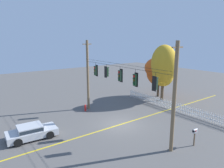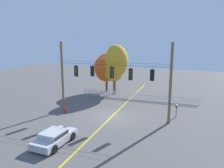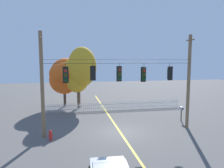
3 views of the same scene
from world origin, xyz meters
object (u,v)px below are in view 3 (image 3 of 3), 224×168
at_px(traffic_signal_northbound_primary, 66,75).
at_px(autumn_maple_mid, 79,72).
at_px(traffic_signal_eastbound_side, 119,74).
at_px(traffic_signal_southbound_primary, 144,74).
at_px(autumn_maple_near_fence, 66,76).
at_px(traffic_signal_westbound_side, 93,73).
at_px(fire_hydrant, 51,135).
at_px(traffic_signal_northbound_secondary, 170,73).
at_px(roadside_mailbox, 181,109).

xyz_separation_m(traffic_signal_northbound_primary, autumn_maple_mid, (1.30, 9.60, -0.33)).
xyz_separation_m(traffic_signal_eastbound_side, traffic_signal_southbound_primary, (2.03, -0.00, -0.08)).
height_order(traffic_signal_northbound_primary, autumn_maple_near_fence, autumn_maple_near_fence).
xyz_separation_m(traffic_signal_westbound_side, autumn_maple_mid, (-0.76, 9.62, -0.45)).
bearing_deg(traffic_signal_eastbound_side, traffic_signal_westbound_side, -179.49).
height_order(traffic_signal_westbound_side, fire_hydrant, traffic_signal_westbound_side).
xyz_separation_m(traffic_signal_northbound_secondary, roadside_mailbox, (2.36, 2.04, -3.65)).
height_order(traffic_signal_northbound_primary, roadside_mailbox, traffic_signal_northbound_primary).
relative_size(traffic_signal_westbound_side, traffic_signal_southbound_primary, 0.86).
relative_size(traffic_signal_northbound_primary, autumn_maple_near_fence, 0.24).
relative_size(traffic_signal_northbound_primary, traffic_signal_eastbound_side, 1.02).
height_order(traffic_signal_westbound_side, traffic_signal_eastbound_side, same).
xyz_separation_m(traffic_signal_northbound_primary, traffic_signal_southbound_primary, (6.21, -0.00, -0.04)).
bearing_deg(traffic_signal_northbound_primary, traffic_signal_westbound_side, -0.53).
height_order(autumn_maple_mid, roadside_mailbox, autumn_maple_mid).
bearing_deg(roadside_mailbox, traffic_signal_southbound_primary, -156.27).
bearing_deg(fire_hydrant, autumn_maple_near_fence, 85.65).
bearing_deg(traffic_signal_northbound_secondary, traffic_signal_northbound_primary, 179.87).
bearing_deg(traffic_signal_northbound_primary, roadside_mailbox, 10.60).
height_order(traffic_signal_eastbound_side, roadside_mailbox, traffic_signal_eastbound_side).
height_order(traffic_signal_northbound_primary, traffic_signal_westbound_side, same).
height_order(traffic_signal_northbound_secondary, roadside_mailbox, traffic_signal_northbound_secondary).
xyz_separation_m(traffic_signal_westbound_side, traffic_signal_northbound_secondary, (6.40, -0.00, -0.09)).
bearing_deg(traffic_signal_westbound_side, autumn_maple_near_fence, 102.19).
relative_size(traffic_signal_westbound_side, traffic_signal_eastbound_side, 0.90).
distance_m(traffic_signal_northbound_primary, autumn_maple_mid, 9.69).
distance_m(autumn_maple_mid, roadside_mailbox, 12.60).
distance_m(traffic_signal_northbound_secondary, autumn_maple_near_fence, 13.98).
relative_size(autumn_maple_near_fence, roadside_mailbox, 4.39).
xyz_separation_m(traffic_signal_southbound_primary, autumn_maple_near_fence, (-6.50, 10.85, -0.79)).
bearing_deg(autumn_maple_mid, traffic_signal_northbound_primary, -97.73).
distance_m(traffic_signal_eastbound_side, traffic_signal_northbound_secondary, 4.27).
bearing_deg(roadside_mailbox, traffic_signal_northbound_secondary, -139.15).
relative_size(traffic_signal_northbound_primary, traffic_signal_westbound_side, 1.13).
height_order(traffic_signal_northbound_primary, traffic_signal_southbound_primary, same).
bearing_deg(autumn_maple_near_fence, traffic_signal_eastbound_side, -67.59).
bearing_deg(traffic_signal_northbound_primary, autumn_maple_near_fence, 91.53).
xyz_separation_m(traffic_signal_northbound_primary, traffic_signal_northbound_secondary, (8.46, -0.02, 0.03)).
height_order(traffic_signal_southbound_primary, roadside_mailbox, traffic_signal_southbound_primary).
distance_m(traffic_signal_northbound_secondary, fire_hydrant, 10.61).
xyz_separation_m(traffic_signal_northbound_secondary, fire_hydrant, (-9.63, -0.74, -4.40)).
xyz_separation_m(traffic_signal_eastbound_side, fire_hydrant, (-5.36, -0.76, -4.41)).
height_order(autumn_maple_near_fence, autumn_maple_mid, autumn_maple_mid).
height_order(autumn_maple_mid, fire_hydrant, autumn_maple_mid).
height_order(traffic_signal_eastbound_side, autumn_maple_mid, autumn_maple_mid).
xyz_separation_m(traffic_signal_eastbound_side, roadside_mailbox, (6.63, 2.02, -3.66)).
bearing_deg(traffic_signal_eastbound_side, autumn_maple_mid, 106.71).
bearing_deg(fire_hydrant, roadside_mailbox, 13.07).
distance_m(traffic_signal_eastbound_side, roadside_mailbox, 7.84).
relative_size(autumn_maple_near_fence, autumn_maple_mid, 0.82).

